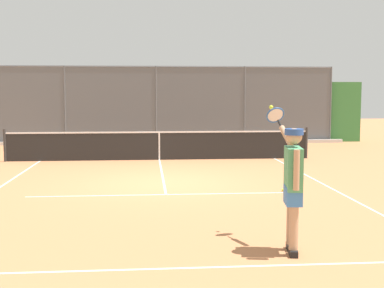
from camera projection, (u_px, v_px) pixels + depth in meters
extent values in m
plane|color=#C67A4C|center=(164.00, 183.00, 13.24)|extent=(60.00, 60.00, 0.00)
cube|color=white|center=(180.00, 268.00, 6.86)|extent=(7.89, 0.05, 0.01)
cube|color=white|center=(166.00, 194.00, 11.76)|extent=(6.15, 0.05, 0.01)
cube|color=white|center=(329.00, 187.00, 12.64)|extent=(0.05, 10.99, 0.01)
cube|color=white|center=(162.00, 174.00, 14.76)|extent=(0.05, 6.04, 0.01)
cylinder|color=#565B60|center=(331.00, 105.00, 23.71)|extent=(0.07, 0.07, 3.40)
cylinder|color=#565B60|center=(245.00, 105.00, 23.37)|extent=(0.07, 0.07, 3.40)
cylinder|color=#565B60|center=(156.00, 105.00, 23.04)|extent=(0.07, 0.07, 3.40)
cylinder|color=#565B60|center=(65.00, 105.00, 22.70)|extent=(0.07, 0.07, 3.40)
cylinder|color=#565B60|center=(156.00, 67.00, 22.87)|extent=(15.69, 0.05, 0.05)
cube|color=#565B60|center=(156.00, 105.00, 23.04)|extent=(15.69, 0.02, 3.40)
cube|color=#387A3D|center=(156.00, 112.00, 23.72)|extent=(18.69, 0.90, 2.72)
cube|color=silver|center=(156.00, 142.00, 23.02)|extent=(16.69, 0.18, 0.15)
cylinder|color=#2D2D2D|center=(306.00, 143.00, 18.13)|extent=(0.09, 0.09, 1.07)
cylinder|color=#2D2D2D|center=(5.00, 145.00, 17.27)|extent=(0.09, 0.09, 1.07)
cube|color=black|center=(159.00, 146.00, 17.71)|extent=(10.04, 0.02, 0.91)
cube|color=white|center=(159.00, 132.00, 17.66)|extent=(10.04, 0.04, 0.05)
cube|color=white|center=(159.00, 146.00, 17.71)|extent=(0.05, 0.04, 0.91)
cube|color=black|center=(293.00, 253.00, 7.38)|extent=(0.15, 0.27, 0.09)
cylinder|color=tan|center=(294.00, 221.00, 7.34)|extent=(0.13, 0.13, 0.83)
cube|color=black|center=(291.00, 247.00, 7.66)|extent=(0.15, 0.27, 0.09)
cylinder|color=tan|center=(291.00, 216.00, 7.62)|extent=(0.13, 0.13, 0.83)
cube|color=#3D7AC6|center=(293.00, 195.00, 7.44)|extent=(0.28, 0.46, 0.26)
cube|color=#4C9E6B|center=(293.00, 168.00, 7.41)|extent=(0.28, 0.54, 0.60)
cylinder|color=tan|center=(297.00, 170.00, 7.10)|extent=(0.08, 0.08, 0.55)
cylinder|color=tan|center=(286.00, 136.00, 7.84)|extent=(0.14, 0.41, 0.31)
sphere|color=tan|center=(294.00, 136.00, 7.36)|extent=(0.23, 0.23, 0.23)
cylinder|color=#284C93|center=(294.00, 132.00, 7.35)|extent=(0.30, 0.30, 0.09)
cube|color=#284C93|center=(293.00, 134.00, 7.48)|extent=(0.22, 0.23, 0.02)
cylinder|color=black|center=(280.00, 124.00, 8.07)|extent=(0.06, 0.17, 0.13)
torus|color=#28569E|center=(275.00, 115.00, 8.24)|extent=(0.32, 0.22, 0.26)
cylinder|color=silver|center=(275.00, 115.00, 8.24)|extent=(0.27, 0.17, 0.21)
sphere|color=#CCDB33|center=(271.00, 107.00, 8.40)|extent=(0.07, 0.07, 0.07)
sphere|color=#CCDB33|center=(283.00, 190.00, 12.15)|extent=(0.07, 0.07, 0.07)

